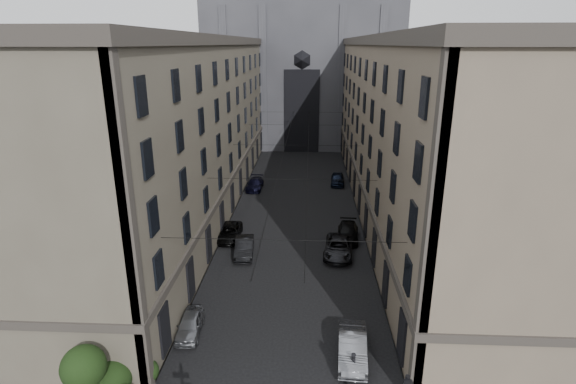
% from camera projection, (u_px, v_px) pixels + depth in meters
% --- Properties ---
extents(sidewalk_left, '(7.00, 80.00, 0.15)m').
position_uv_depth(sidewalk_left, '(207.00, 204.00, 52.88)').
color(sidewalk_left, '#383533').
rests_on(sidewalk_left, ground).
extents(sidewalk_right, '(7.00, 80.00, 0.15)m').
position_uv_depth(sidewalk_right, '(387.00, 207.00, 51.90)').
color(sidewalk_right, '#383533').
rests_on(sidewalk_right, ground).
extents(building_left, '(13.60, 60.60, 18.85)m').
position_uv_depth(building_left, '(177.00, 126.00, 50.10)').
color(building_left, '#4F483C').
rests_on(building_left, ground).
extents(building_right, '(13.60, 60.60, 18.85)m').
position_uv_depth(building_right, '(420.00, 128.00, 48.85)').
color(building_right, brown).
rests_on(building_right, ground).
extents(gothic_tower, '(35.00, 23.00, 58.00)m').
position_uv_depth(gothic_tower, '(303.00, 45.00, 83.75)').
color(gothic_tower, '#2D2D33').
rests_on(gothic_tower, ground).
extents(shrub_cluster, '(3.90, 4.40, 3.90)m').
position_uv_depth(shrub_cluster, '(106.00, 379.00, 22.87)').
color(shrub_cluster, black).
rests_on(shrub_cluster, sidewalk_left).
extents(tram_wires, '(14.00, 60.00, 0.43)m').
position_uv_depth(tram_wires, '(296.00, 146.00, 49.79)').
color(tram_wires, black).
rests_on(tram_wires, ground).
extents(car_left_near, '(1.75, 3.88, 1.29)m').
position_uv_depth(car_left_near, '(190.00, 324.00, 29.28)').
color(car_left_near, slate).
rests_on(car_left_near, ground).
extents(car_left_midnear, '(1.96, 4.66, 1.50)m').
position_uv_depth(car_left_midnear, '(244.00, 247.00, 40.16)').
color(car_left_midnear, black).
rests_on(car_left_midnear, ground).
extents(car_left_midfar, '(2.54, 5.02, 1.36)m').
position_uv_depth(car_left_midfar, '(229.00, 232.00, 43.52)').
color(car_left_midfar, black).
rests_on(car_left_midfar, ground).
extents(car_left_far, '(2.03, 4.80, 1.38)m').
position_uv_depth(car_left_far, '(255.00, 184.00, 58.42)').
color(car_left_far, black).
rests_on(car_left_far, ground).
extents(car_right_near, '(1.96, 4.87, 1.57)m').
position_uv_depth(car_right_near, '(352.00, 347.00, 26.91)').
color(car_right_near, slate).
rests_on(car_right_near, ground).
extents(car_right_midnear, '(3.09, 5.68, 1.51)m').
position_uv_depth(car_right_midnear, '(339.00, 247.00, 40.16)').
color(car_right_midnear, black).
rests_on(car_right_midnear, ground).
extents(car_right_midfar, '(2.34, 4.94, 1.39)m').
position_uv_depth(car_right_midfar, '(348.00, 232.00, 43.43)').
color(car_right_midfar, black).
rests_on(car_right_midfar, ground).
extents(car_right_far, '(2.05, 4.53, 1.51)m').
position_uv_depth(car_right_far, '(338.00, 179.00, 60.36)').
color(car_right_far, black).
rests_on(car_right_far, ground).
extents(pedestrian, '(0.53, 0.66, 1.57)m').
position_uv_depth(pedestrian, '(354.00, 364.00, 25.43)').
color(pedestrian, black).
rests_on(pedestrian, ground).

